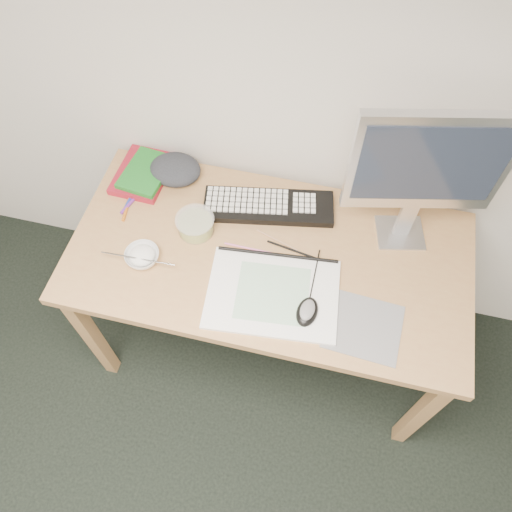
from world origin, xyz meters
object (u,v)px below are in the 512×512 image
at_px(keyboard, 268,206).
at_px(desk, 269,266).
at_px(sketchpad, 273,294).
at_px(monitor, 428,167).
at_px(rice_bowl, 142,256).

bearing_deg(keyboard, desk, -86.82).
bearing_deg(keyboard, sketchpad, -85.26).
bearing_deg(monitor, sketchpad, -150.68).
bearing_deg(monitor, keyboard, 167.71).
distance_m(desk, keyboard, 0.22).
xyz_separation_m(keyboard, monitor, (0.48, 0.00, 0.33)).
bearing_deg(sketchpad, monitor, 36.20).
bearing_deg(desk, monitor, 24.19).
xyz_separation_m(monitor, rice_bowl, (-0.85, -0.32, -0.33)).
height_order(keyboard, monitor, monitor).
bearing_deg(monitor, rice_bowl, -172.14).
height_order(monitor, rice_bowl, monitor).
relative_size(monitor, rice_bowl, 4.68).
bearing_deg(desk, sketchpad, -73.11).
distance_m(sketchpad, monitor, 0.62).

